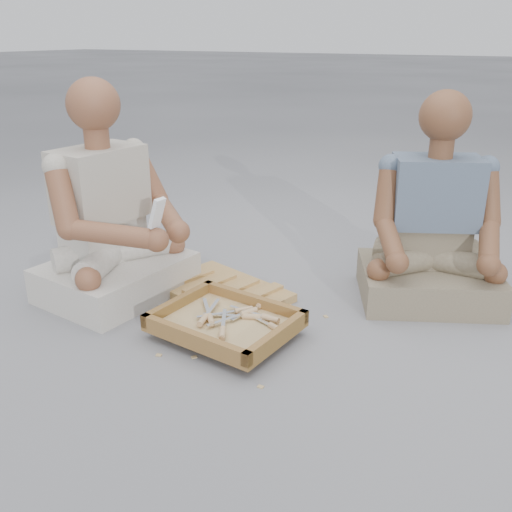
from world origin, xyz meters
The scene contains 23 objects.
ground centered at (0.00, 0.00, 0.00)m, with size 60.00×60.00×0.00m, color gray.
carved_panel centered at (-0.28, 0.31, 0.02)m, with size 0.54×0.36×0.04m, color #A58640.
tool_tray centered at (-0.08, 0.01, 0.06)m, with size 0.53×0.44×0.06m.
chisel_0 centered at (-0.03, 0.18, 0.07)m, with size 0.07×0.22×0.02m.
chisel_1 centered at (-0.15, -0.02, 0.08)m, with size 0.07×0.22×0.02m.
chisel_2 centered at (0.09, 0.05, 0.07)m, with size 0.21×0.09×0.02m.
chisel_3 centered at (-0.04, 0.08, 0.08)m, with size 0.11×0.21×0.02m.
chisel_4 centered at (-0.14, 0.00, 0.07)m, with size 0.16×0.18×0.02m.
chisel_5 centered at (0.04, 0.09, 0.08)m, with size 0.22×0.04×0.02m.
chisel_6 centered at (-0.08, 0.09, 0.07)m, with size 0.16×0.18×0.02m.
chisel_7 centered at (-0.03, 0.07, 0.07)m, with size 0.21×0.10×0.02m.
chisel_8 centered at (-0.04, -0.07, 0.08)m, with size 0.12×0.20×0.02m.
wood_chip_0 centered at (0.01, 0.36, 0.00)m, with size 0.02×0.01×0.00m, color #D6C17E.
wood_chip_1 centered at (-0.05, 0.23, 0.00)m, with size 0.02×0.01×0.00m, color #D6C17E.
wood_chip_2 centered at (0.00, 0.10, 0.00)m, with size 0.02×0.01×0.00m, color #D6C17E.
wood_chip_3 centered at (-0.15, 0.41, 0.00)m, with size 0.02×0.01×0.00m, color #D6C17E.
wood_chip_4 centered at (-0.22, -0.22, 0.00)m, with size 0.02×0.01×0.00m, color #D6C17E.
wood_chip_5 centered at (0.19, 0.34, 0.00)m, with size 0.02×0.01×0.00m, color #D6C17E.
wood_chip_6 centered at (-0.10, -0.17, 0.00)m, with size 0.02×0.01×0.00m, color #D6C17E.
wood_chip_7 centered at (0.19, -0.22, 0.00)m, with size 0.02×0.01×0.00m, color #D6C17E.
craftsman centered at (-0.70, 0.11, 0.31)m, with size 0.64×0.63×0.91m.
companion centered at (0.50, 0.71, 0.29)m, with size 0.69×0.63×0.86m.
mobile_phone centered at (-0.38, 0.02, 0.44)m, with size 0.06×0.06×0.12m.
Camera 1 is at (0.92, -1.59, 1.06)m, focal length 40.00 mm.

